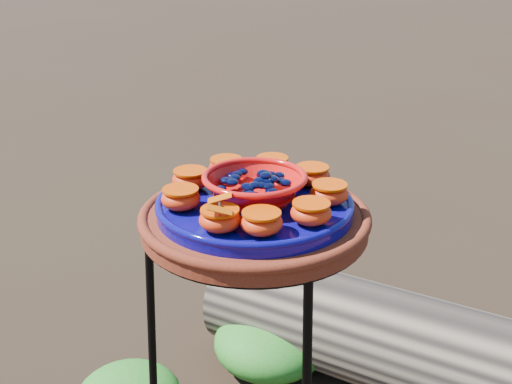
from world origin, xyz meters
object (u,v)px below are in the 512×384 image
Objects in this scene: terracotta_saucer at (255,221)px; red_bowl at (255,188)px; driftwood_log at (482,369)px; cobalt_plate at (255,207)px.

terracotta_saucer is 0.06m from red_bowl.
terracotta_saucer is 0.88m from driftwood_log.
red_bowl is (0.00, 0.00, 0.06)m from terracotta_saucer.
terracotta_saucer is 0.26× the size of driftwood_log.
cobalt_plate is (0.00, 0.00, 0.03)m from terracotta_saucer.
cobalt_plate is 2.00× the size of red_bowl.
cobalt_plate reaches higher than driftwood_log.
driftwood_log is (0.30, 0.59, -0.60)m from cobalt_plate.
red_bowl reaches higher than cobalt_plate.
red_bowl is (0.00, 0.00, 0.04)m from cobalt_plate.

